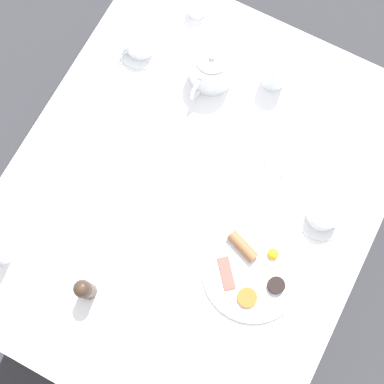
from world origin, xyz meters
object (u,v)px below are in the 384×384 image
at_px(teapot_near, 211,68).
at_px(napkin_folded, 277,150).
at_px(creamer_jug, 197,6).
at_px(knife_by_plate, 88,173).
at_px(water_glass_tall, 275,73).
at_px(spoon_for_tea, 362,109).
at_px(salt_grinder, 85,290).
at_px(fork_by_plate, 147,249).
at_px(breakfast_plate, 253,270).
at_px(teacup_with_saucer_left, 140,44).
at_px(teacup_with_saucer_right, 324,214).

xyz_separation_m(teapot_near, napkin_folded, (0.27, -0.12, -0.05)).
distance_m(creamer_jug, knife_by_plate, 0.59).
xyz_separation_m(water_glass_tall, spoon_for_tea, (0.27, 0.04, -0.05)).
distance_m(knife_by_plate, spoon_for_tea, 0.80).
xyz_separation_m(salt_grinder, napkin_folded, (0.27, 0.58, -0.06)).
distance_m(salt_grinder, knife_by_plate, 0.33).
height_order(water_glass_tall, napkin_folded, water_glass_tall).
height_order(water_glass_tall, fork_by_plate, water_glass_tall).
distance_m(teapot_near, water_glass_tall, 0.18).
relative_size(fork_by_plate, spoon_for_tea, 1.12).
xyz_separation_m(breakfast_plate, teapot_near, (-0.36, 0.45, 0.04)).
distance_m(creamer_jug, spoon_for_tea, 0.57).
xyz_separation_m(creamer_jug, napkin_folded, (0.40, -0.29, -0.03)).
xyz_separation_m(creamer_jug, knife_by_plate, (-0.03, -0.59, -0.03)).
height_order(teapot_near, knife_by_plate, teapot_near).
height_order(salt_grinder, fork_by_plate, salt_grinder).
relative_size(salt_grinder, napkin_folded, 0.66).
distance_m(water_glass_tall, spoon_for_tea, 0.27).
bearing_deg(breakfast_plate, teacup_with_saucer_left, 143.28).
distance_m(teapot_near, spoon_for_tea, 0.45).
distance_m(creamer_jug, salt_grinder, 0.88).
xyz_separation_m(teapot_near, spoon_for_tea, (0.43, 0.11, -0.05)).
bearing_deg(teacup_with_saucer_right, breakfast_plate, -115.00).
relative_size(breakfast_plate, teacup_with_saucer_left, 1.94).
bearing_deg(fork_by_plate, creamer_jug, 106.88).
bearing_deg(creamer_jug, fork_by_plate, -73.12).
bearing_deg(water_glass_tall, napkin_folded, -61.20).
height_order(teacup_with_saucer_left, fork_by_plate, teacup_with_saucer_left).
height_order(teapot_near, creamer_jug, teapot_near).
distance_m(creamer_jug, napkin_folded, 0.50).
xyz_separation_m(teacup_with_saucer_left, salt_grinder, (0.22, -0.68, 0.03)).
height_order(teacup_with_saucer_left, salt_grinder, salt_grinder).
bearing_deg(teacup_with_saucer_left, water_glass_tall, 12.51).
height_order(breakfast_plate, fork_by_plate, breakfast_plate).
bearing_deg(knife_by_plate, breakfast_plate, -3.29).
relative_size(breakfast_plate, napkin_folded, 1.55).
xyz_separation_m(salt_grinder, knife_by_plate, (-0.17, 0.28, -0.06)).
height_order(teacup_with_saucer_right, water_glass_tall, water_glass_tall).
xyz_separation_m(breakfast_plate, salt_grinder, (-0.36, -0.25, 0.05)).
relative_size(breakfast_plate, fork_by_plate, 1.69).
xyz_separation_m(teacup_with_saucer_right, spoon_for_tea, (-0.03, 0.34, -0.03)).
bearing_deg(creamer_jug, salt_grinder, -81.34).
bearing_deg(salt_grinder, teapot_near, 89.89).
relative_size(teacup_with_saucer_right, knife_by_plate, 0.67).
distance_m(teapot_near, knife_by_plate, 0.45).
relative_size(salt_grinder, spoon_for_tea, 0.80).
bearing_deg(knife_by_plate, creamer_jug, 86.67).
relative_size(breakfast_plate, teapot_near, 1.23).
xyz_separation_m(water_glass_tall, napkin_folded, (0.10, -0.19, -0.05)).
distance_m(teacup_with_saucer_left, water_glass_tall, 0.40).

